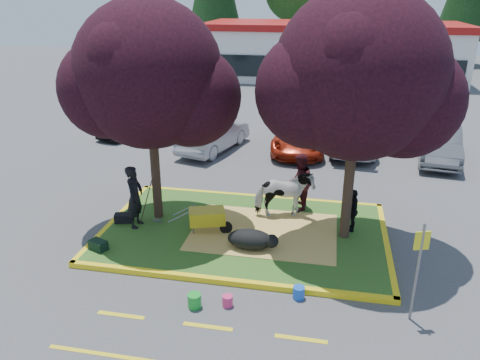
% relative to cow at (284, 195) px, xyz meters
% --- Properties ---
extents(ground, '(90.00, 90.00, 0.00)m').
position_rel_cow_xyz_m(ground, '(-1.04, -1.12, -0.90)').
color(ground, '#424244').
rests_on(ground, ground).
extents(median_island, '(8.00, 5.00, 0.15)m').
position_rel_cow_xyz_m(median_island, '(-1.04, -1.12, -0.82)').
color(median_island, '#29571B').
rests_on(median_island, ground).
extents(curb_near, '(8.30, 0.16, 0.15)m').
position_rel_cow_xyz_m(curb_near, '(-1.04, -3.70, -0.82)').
color(curb_near, yellow).
rests_on(curb_near, ground).
extents(curb_far, '(8.30, 0.16, 0.15)m').
position_rel_cow_xyz_m(curb_far, '(-1.04, 1.46, -0.82)').
color(curb_far, yellow).
rests_on(curb_far, ground).
extents(curb_left, '(0.16, 5.30, 0.15)m').
position_rel_cow_xyz_m(curb_left, '(-5.12, -1.12, -0.82)').
color(curb_left, yellow).
rests_on(curb_left, ground).
extents(curb_right, '(0.16, 5.30, 0.15)m').
position_rel_cow_xyz_m(curb_right, '(3.04, -1.12, -0.82)').
color(curb_right, yellow).
rests_on(curb_right, ground).
extents(straw_bedding, '(4.20, 3.00, 0.01)m').
position_rel_cow_xyz_m(straw_bedding, '(-0.44, -1.12, -0.74)').
color(straw_bedding, '#EDC661').
rests_on(straw_bedding, median_island).
extents(tree_purple_left, '(5.06, 4.20, 6.51)m').
position_rel_cow_xyz_m(tree_purple_left, '(-3.82, -0.74, 3.46)').
color(tree_purple_left, black).
rests_on(tree_purple_left, median_island).
extents(tree_purple_right, '(5.30, 4.40, 6.82)m').
position_rel_cow_xyz_m(tree_purple_right, '(1.88, -0.94, 3.66)').
color(tree_purple_right, black).
rests_on(tree_purple_right, median_island).
extents(fire_lane_stripe_a, '(1.10, 0.12, 0.01)m').
position_rel_cow_xyz_m(fire_lane_stripe_a, '(-3.04, -5.32, -0.90)').
color(fire_lane_stripe_a, yellow).
rests_on(fire_lane_stripe_a, ground).
extents(fire_lane_stripe_b, '(1.10, 0.12, 0.01)m').
position_rel_cow_xyz_m(fire_lane_stripe_b, '(-1.04, -5.32, -0.90)').
color(fire_lane_stripe_b, yellow).
rests_on(fire_lane_stripe_b, ground).
extents(fire_lane_stripe_c, '(1.10, 0.12, 0.01)m').
position_rel_cow_xyz_m(fire_lane_stripe_c, '(0.96, -5.32, -0.90)').
color(fire_lane_stripe_c, yellow).
rests_on(fire_lane_stripe_c, ground).
extents(retail_building, '(20.40, 8.40, 4.40)m').
position_rel_cow_xyz_m(retail_building, '(0.96, 26.86, 1.35)').
color(retail_building, silver).
rests_on(retail_building, ground).
extents(cow, '(1.94, 1.30, 1.50)m').
position_rel_cow_xyz_m(cow, '(0.00, 0.00, 0.00)').
color(cow, white).
rests_on(cow, median_island).
extents(calf, '(1.31, 0.82, 0.54)m').
position_rel_cow_xyz_m(calf, '(-0.68, -2.11, -0.48)').
color(calf, black).
rests_on(calf, median_island).
extents(handler, '(0.45, 0.69, 1.90)m').
position_rel_cow_xyz_m(handler, '(-4.25, -1.45, 0.20)').
color(handler, black).
rests_on(handler, median_island).
extents(visitor_a, '(0.71, 0.91, 1.86)m').
position_rel_cow_xyz_m(visitor_a, '(0.43, 0.67, 0.18)').
color(visitor_a, '#401218').
rests_on(visitor_a, median_island).
extents(visitor_b, '(0.39, 0.79, 1.29)m').
position_rel_cow_xyz_m(visitor_b, '(2.06, -0.50, -0.10)').
color(visitor_b, black).
rests_on(visitor_b, median_island).
extents(wheelbarrow, '(1.84, 0.92, 0.70)m').
position_rel_cow_xyz_m(wheelbarrow, '(-2.07, -1.41, -0.27)').
color(wheelbarrow, black).
rests_on(wheelbarrow, median_island).
extents(gear_bag_dark, '(0.59, 0.41, 0.27)m').
position_rel_cow_xyz_m(gear_bag_dark, '(-4.74, -1.32, -0.61)').
color(gear_bag_dark, black).
rests_on(gear_bag_dark, median_island).
extents(gear_bag_green, '(0.57, 0.46, 0.26)m').
position_rel_cow_xyz_m(gear_bag_green, '(-4.74, -2.98, -0.62)').
color(gear_bag_green, black).
rests_on(gear_bag_green, median_island).
extents(sign_post, '(0.32, 0.12, 2.33)m').
position_rel_cow_xyz_m(sign_post, '(3.26, -4.20, 0.53)').
color(sign_post, slate).
rests_on(sign_post, ground).
extents(bucket_green, '(0.34, 0.34, 0.34)m').
position_rel_cow_xyz_m(bucket_green, '(-1.51, -4.71, -0.73)').
color(bucket_green, green).
rests_on(bucket_green, ground).
extents(bucket_pink, '(0.29, 0.29, 0.26)m').
position_rel_cow_xyz_m(bucket_pink, '(-0.78, -4.53, -0.77)').
color(bucket_pink, '#D52F67').
rests_on(bucket_pink, ground).
extents(bucket_blue, '(0.36, 0.36, 0.30)m').
position_rel_cow_xyz_m(bucket_blue, '(0.80, -3.92, -0.75)').
color(bucket_blue, blue).
rests_on(bucket_blue, ground).
extents(car_black, '(2.35, 3.93, 1.25)m').
position_rel_cow_xyz_m(car_black, '(-8.70, 8.04, -0.27)').
color(car_black, black).
rests_on(car_black, ground).
extents(car_silver, '(2.64, 4.61, 1.44)m').
position_rel_cow_xyz_m(car_silver, '(-3.86, 6.48, -0.18)').
color(car_silver, '#93959A').
rests_on(car_silver, ground).
extents(car_red, '(2.33, 4.89, 1.35)m').
position_rel_cow_xyz_m(car_red, '(-0.07, 7.20, -0.23)').
color(car_red, maroon).
rests_on(car_red, ground).
extents(car_white, '(2.57, 5.28, 1.48)m').
position_rel_cow_xyz_m(car_white, '(2.44, 7.73, -0.16)').
color(car_white, silver).
rests_on(car_white, ground).
extents(car_grey, '(2.14, 4.69, 1.49)m').
position_rel_cow_xyz_m(car_grey, '(5.85, 7.04, -0.15)').
color(car_grey, '#57595F').
rests_on(car_grey, ground).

